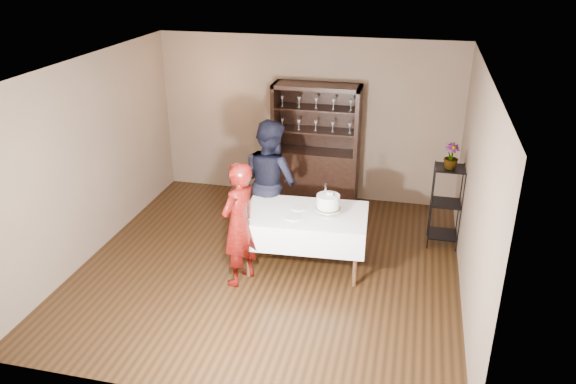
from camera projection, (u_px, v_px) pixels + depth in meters
The scene contains 14 objects.
floor at pixel (269, 266), 7.62m from camera, with size 5.00×5.00×0.00m, color black.
ceiling at pixel (266, 67), 6.53m from camera, with size 5.00×5.00×0.00m, color silver.
back_wall at pixel (307, 119), 9.30m from camera, with size 5.00×0.02×2.70m, color brown.
wall_left at pixel (90, 158), 7.60m from camera, with size 0.02×5.00×2.70m, color brown.
wall_right at pixel (475, 193), 6.55m from camera, with size 0.02×5.00×2.70m, color brown.
china_hutch at pixel (316, 164), 9.31m from camera, with size 1.40×0.48×2.00m.
plant_etagere at pixel (446, 203), 7.95m from camera, with size 0.42×0.42×1.20m.
cake_table at pixel (305, 225), 7.39m from camera, with size 1.66×1.08×0.80m.
woman at pixel (239, 224), 6.97m from camera, with size 0.60×0.39×1.64m, color #330504.
man at pixel (270, 181), 8.00m from camera, with size 0.88×0.69×1.82m, color black.
cake at pixel (328, 203), 7.16m from camera, with size 0.34×0.34×0.46m.
plate_near at pixel (293, 217), 7.17m from camera, with size 0.22×0.22×0.01m, color silver.
plate_far at pixel (299, 208), 7.43m from camera, with size 0.20×0.20×0.01m, color silver.
potted_plant at pixel (451, 156), 7.62m from camera, with size 0.20×0.20×0.36m, color #41612E.
Camera 1 is at (1.74, -6.33, 4.01)m, focal length 35.00 mm.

